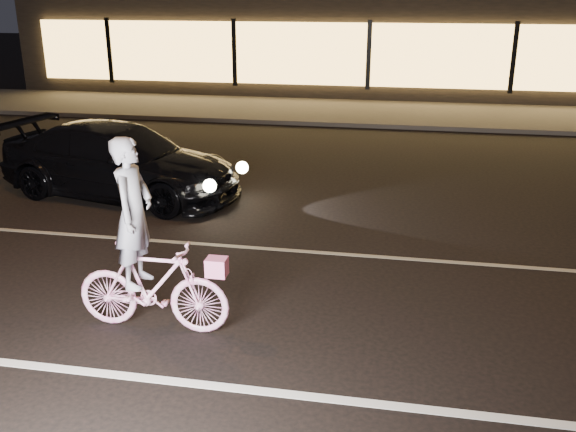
# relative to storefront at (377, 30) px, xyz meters

# --- Properties ---
(ground) EXTENTS (90.00, 90.00, 0.00)m
(ground) POSITION_rel_storefront_xyz_m (0.00, -18.97, -2.15)
(ground) COLOR black
(ground) RESTS_ON ground
(lane_stripe_near) EXTENTS (60.00, 0.12, 0.01)m
(lane_stripe_near) POSITION_rel_storefront_xyz_m (0.00, -20.47, -2.14)
(lane_stripe_near) COLOR silver
(lane_stripe_near) RESTS_ON ground
(lane_stripe_far) EXTENTS (60.00, 0.10, 0.01)m
(lane_stripe_far) POSITION_rel_storefront_xyz_m (0.00, -16.97, -2.14)
(lane_stripe_far) COLOR gray
(lane_stripe_far) RESTS_ON ground
(sidewalk) EXTENTS (30.00, 4.00, 0.12)m
(sidewalk) POSITION_rel_storefront_xyz_m (0.00, -5.97, -2.09)
(sidewalk) COLOR #383533
(sidewalk) RESTS_ON ground
(storefront) EXTENTS (25.40, 8.42, 4.20)m
(storefront) POSITION_rel_storefront_xyz_m (0.00, 0.00, 0.00)
(storefront) COLOR black
(storefront) RESTS_ON ground
(cyclist) EXTENTS (1.76, 0.61, 2.22)m
(cyclist) POSITION_rel_storefront_xyz_m (-1.37, -19.50, -1.36)
(cyclist) COLOR #E542A3
(cyclist) RESTS_ON ground
(sedan) EXTENTS (4.86, 2.72, 1.33)m
(sedan) POSITION_rel_storefront_xyz_m (-3.78, -14.92, -1.48)
(sedan) COLOR black
(sedan) RESTS_ON ground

